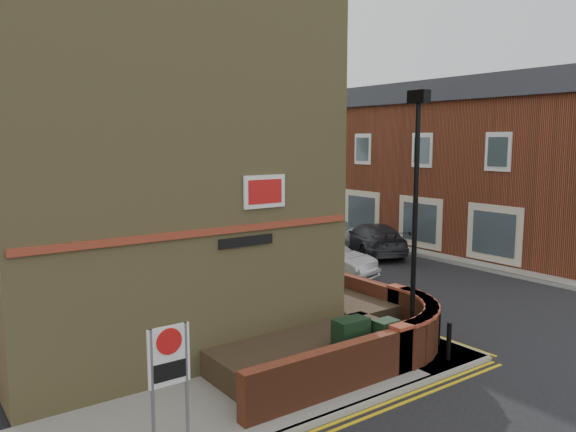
{
  "coord_description": "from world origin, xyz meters",
  "views": [
    {
      "loc": [
        -8.52,
        -7.68,
        5.29
      ],
      "look_at": [
        -0.09,
        4.0,
        3.33
      ],
      "focal_mm": 35.0,
      "sensor_mm": 36.0,
      "label": 1
    }
  ],
  "objects_px": {
    "utility_cabinet_large": "(351,345)",
    "silver_car_near": "(318,258)",
    "lamppost": "(415,223)",
    "zone_sign": "(169,366)"
  },
  "relations": [
    {
      "from": "silver_car_near",
      "to": "lamppost",
      "type": "bearing_deg",
      "value": -128.91
    },
    {
      "from": "lamppost",
      "to": "silver_car_near",
      "type": "relative_size",
      "value": 1.36
    },
    {
      "from": "utility_cabinet_large",
      "to": "silver_car_near",
      "type": "xyz_separation_m",
      "value": [
        5.13,
        7.52,
        0.04
      ]
    },
    {
      "from": "silver_car_near",
      "to": "utility_cabinet_large",
      "type": "bearing_deg",
      "value": -140.24
    },
    {
      "from": "utility_cabinet_large",
      "to": "silver_car_near",
      "type": "distance_m",
      "value": 9.1
    },
    {
      "from": "zone_sign",
      "to": "silver_car_near",
      "type": "bearing_deg",
      "value": 40.25
    },
    {
      "from": "utility_cabinet_large",
      "to": "silver_car_near",
      "type": "height_order",
      "value": "silver_car_near"
    },
    {
      "from": "zone_sign",
      "to": "silver_car_near",
      "type": "height_order",
      "value": "zone_sign"
    },
    {
      "from": "zone_sign",
      "to": "silver_car_near",
      "type": "distance_m",
      "value": 12.91
    },
    {
      "from": "lamppost",
      "to": "zone_sign",
      "type": "xyz_separation_m",
      "value": [
        -6.6,
        -0.7,
        -1.7
      ]
    }
  ]
}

